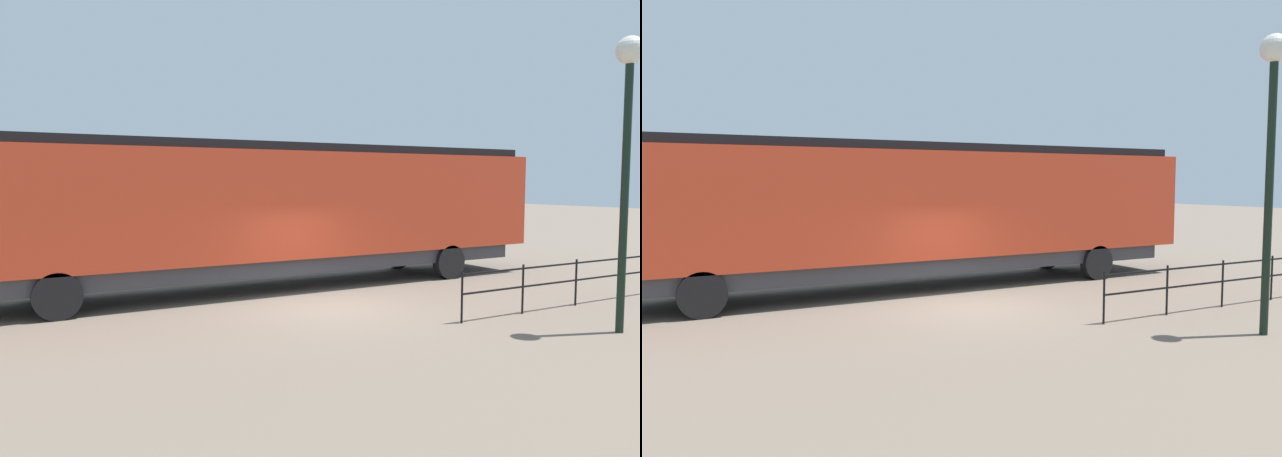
# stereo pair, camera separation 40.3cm
# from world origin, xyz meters

# --- Properties ---
(ground_plane) EXTENTS (120.00, 120.00, 0.00)m
(ground_plane) POSITION_xyz_m (0.00, 0.00, 0.00)
(ground_plane) COLOR #756656
(locomotive) EXTENTS (3.04, 18.28, 4.23)m
(locomotive) POSITION_xyz_m (-3.45, 0.39, 2.37)
(locomotive) COLOR red
(locomotive) RESTS_ON ground_plane
(lamp_post) EXTENTS (0.57, 0.57, 6.08)m
(lamp_post) POSITION_xyz_m (4.97, 4.07, 4.48)
(lamp_post) COLOR black
(lamp_post) RESTS_ON ground_plane
(platform_fence) EXTENTS (0.05, 11.63, 1.18)m
(platform_fence) POSITION_xyz_m (2.72, 7.56, 0.77)
(platform_fence) COLOR black
(platform_fence) RESTS_ON ground_plane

